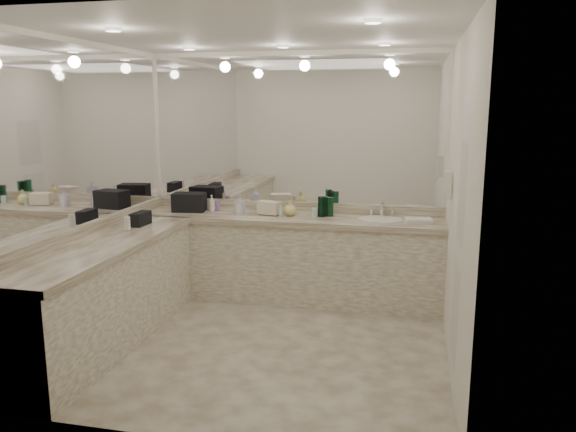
% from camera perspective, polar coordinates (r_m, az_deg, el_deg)
% --- Properties ---
extents(floor, '(3.20, 3.20, 0.00)m').
position_cam_1_polar(floor, '(5.04, -2.95, -12.72)').
color(floor, '#BDB4A1').
rests_on(floor, ground).
extents(ceiling, '(3.20, 3.20, 0.00)m').
position_cam_1_polar(ceiling, '(4.64, -3.29, 18.10)').
color(ceiling, white).
rests_on(ceiling, floor).
extents(wall_back, '(3.20, 0.02, 2.60)m').
position_cam_1_polar(wall_back, '(6.11, 0.70, 4.23)').
color(wall_back, white).
rests_on(wall_back, floor).
extents(wall_left, '(0.02, 3.00, 2.60)m').
position_cam_1_polar(wall_left, '(5.32, -19.95, 2.52)').
color(wall_left, white).
rests_on(wall_left, floor).
extents(wall_right, '(0.02, 3.00, 2.60)m').
position_cam_1_polar(wall_right, '(4.51, 16.88, 1.25)').
color(wall_right, white).
rests_on(wall_right, floor).
extents(vanity_back_base, '(3.20, 0.60, 0.84)m').
position_cam_1_polar(vanity_back_base, '(5.99, 0.09, -4.49)').
color(vanity_back_base, silver).
rests_on(vanity_back_base, floor).
extents(vanity_back_top, '(3.20, 0.64, 0.06)m').
position_cam_1_polar(vanity_back_top, '(5.88, 0.07, -0.29)').
color(vanity_back_top, beige).
rests_on(vanity_back_top, vanity_back_base).
extents(vanity_left_base, '(0.60, 2.40, 0.84)m').
position_cam_1_polar(vanity_left_base, '(5.12, -18.24, -7.85)').
color(vanity_left_base, silver).
rests_on(vanity_left_base, floor).
extents(vanity_left_top, '(0.64, 2.42, 0.06)m').
position_cam_1_polar(vanity_left_top, '(4.99, -18.45, -2.96)').
color(vanity_left_top, beige).
rests_on(vanity_left_top, vanity_left_base).
extents(backsplash_back, '(3.20, 0.04, 0.10)m').
position_cam_1_polar(backsplash_back, '(6.14, 0.66, 0.97)').
color(backsplash_back, beige).
rests_on(backsplash_back, vanity_back_top).
extents(backsplash_left, '(0.04, 3.00, 0.10)m').
position_cam_1_polar(backsplash_left, '(5.37, -19.53, -1.17)').
color(backsplash_left, beige).
rests_on(backsplash_left, vanity_left_top).
extents(mirror_back, '(3.12, 0.01, 1.55)m').
position_cam_1_polar(mirror_back, '(6.06, 0.69, 8.69)').
color(mirror_back, white).
rests_on(mirror_back, wall_back).
extents(mirror_left, '(0.01, 2.92, 1.55)m').
position_cam_1_polar(mirror_left, '(5.27, -20.19, 7.63)').
color(mirror_left, white).
rests_on(mirror_left, wall_left).
extents(sink, '(0.44, 0.44, 0.03)m').
position_cam_1_polar(sink, '(5.76, 9.36, -0.43)').
color(sink, white).
rests_on(sink, vanity_back_top).
extents(faucet, '(0.24, 0.16, 0.14)m').
position_cam_1_polar(faucet, '(5.95, 9.51, 0.67)').
color(faucet, silver).
rests_on(faucet, vanity_back_top).
extents(wall_phone, '(0.06, 0.10, 0.24)m').
position_cam_1_polar(wall_phone, '(5.19, 15.88, 3.12)').
color(wall_phone, white).
rests_on(wall_phone, wall_right).
extents(door, '(0.02, 0.82, 2.10)m').
position_cam_1_polar(door, '(4.07, 16.99, -3.40)').
color(door, white).
rests_on(door, wall_right).
extents(black_toiletry_bag, '(0.38, 0.27, 0.20)m').
position_cam_1_polar(black_toiletry_bag, '(6.22, -9.99, 1.40)').
color(black_toiletry_bag, black).
rests_on(black_toiletry_bag, vanity_back_top).
extents(black_bag_spill, '(0.12, 0.25, 0.13)m').
position_cam_1_polar(black_bag_spill, '(5.60, -14.75, -0.24)').
color(black_bag_spill, black).
rests_on(black_bag_spill, vanity_left_top).
extents(cream_cosmetic_case, '(0.25, 0.19, 0.13)m').
position_cam_1_polar(cream_cosmetic_case, '(5.94, -1.92, 0.77)').
color(cream_cosmetic_case, beige).
rests_on(cream_cosmetic_case, vanity_back_top).
extents(hand_towel, '(0.28, 0.21, 0.04)m').
position_cam_1_polar(hand_towel, '(5.70, 13.15, -0.42)').
color(hand_towel, white).
rests_on(hand_towel, vanity_back_top).
extents(lotion_left, '(0.05, 0.05, 0.12)m').
position_cam_1_polar(lotion_left, '(5.38, -15.99, -0.83)').
color(lotion_left, white).
rests_on(lotion_left, vanity_left_top).
extents(soap_bottle_a, '(0.07, 0.07, 0.18)m').
position_cam_1_polar(soap_bottle_a, '(6.18, -7.75, 1.30)').
color(soap_bottle_a, silver).
rests_on(soap_bottle_a, vanity_back_top).
extents(soap_bottle_b, '(0.10, 0.10, 0.20)m').
position_cam_1_polar(soap_bottle_b, '(6.01, -4.92, 1.20)').
color(soap_bottle_b, silver).
rests_on(soap_bottle_b, vanity_back_top).
extents(soap_bottle_c, '(0.17, 0.17, 0.17)m').
position_cam_1_polar(soap_bottle_c, '(5.87, 0.21, 0.83)').
color(soap_bottle_c, '#D5C973').
rests_on(soap_bottle_c, vanity_back_top).
extents(green_bottle_0, '(0.07, 0.07, 0.21)m').
position_cam_1_polar(green_bottle_0, '(5.83, 3.41, 0.96)').
color(green_bottle_0, '#145433').
rests_on(green_bottle_0, vanity_back_top).
extents(green_bottle_1, '(0.07, 0.07, 0.20)m').
position_cam_1_polar(green_bottle_1, '(5.90, 3.78, 1.02)').
color(green_bottle_1, '#145433').
rests_on(green_bottle_1, vanity_back_top).
extents(green_bottle_2, '(0.06, 0.06, 0.20)m').
position_cam_1_polar(green_bottle_2, '(5.86, 4.32, 0.94)').
color(green_bottle_2, '#145433').
rests_on(green_bottle_2, vanity_back_top).
extents(green_bottle_3, '(0.07, 0.07, 0.20)m').
position_cam_1_polar(green_bottle_3, '(5.87, 3.76, 0.97)').
color(green_bottle_3, '#145433').
rests_on(green_bottle_3, vanity_back_top).
extents(amenity_bottle_0, '(0.04, 0.04, 0.09)m').
position_cam_1_polar(amenity_bottle_0, '(6.03, -4.70, 0.68)').
color(amenity_bottle_0, white).
rests_on(amenity_bottle_0, vanity_back_top).
extents(amenity_bottle_1, '(0.05, 0.05, 0.11)m').
position_cam_1_polar(amenity_bottle_1, '(5.98, -5.09, 0.69)').
color(amenity_bottle_1, white).
rests_on(amenity_bottle_1, vanity_back_top).
extents(amenity_bottle_2, '(0.04, 0.04, 0.11)m').
position_cam_1_polar(amenity_bottle_2, '(5.82, -0.74, 0.45)').
color(amenity_bottle_2, silver).
rests_on(amenity_bottle_2, vanity_back_top).
extents(amenity_bottle_3, '(0.06, 0.06, 0.09)m').
position_cam_1_polar(amenity_bottle_3, '(5.82, 2.73, 0.35)').
color(amenity_bottle_3, silver).
rests_on(amenity_bottle_3, vanity_back_top).
extents(amenity_bottle_4, '(0.05, 0.05, 0.11)m').
position_cam_1_polar(amenity_bottle_4, '(6.20, -7.15, 1.03)').
color(amenity_bottle_4, '#9966B2').
rests_on(amenity_bottle_4, vanity_back_top).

